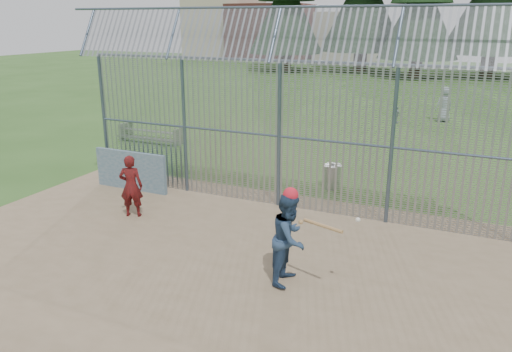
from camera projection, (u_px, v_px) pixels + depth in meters
The scene contains 12 objects.
ground at pixel (219, 256), 11.04m from camera, with size 120.00×120.00×0.00m, color #2D511E.
dirt_infield at pixel (207, 266), 10.60m from camera, with size 14.00×10.00×0.02m, color #756047.
dugout_wall at pixel (131, 171), 15.19m from camera, with size 2.50×0.12×1.20m, color #38566B.
batter at pixel (290, 238), 9.71m from camera, with size 0.90×0.70×1.84m, color navy.
onlooker at pixel (131, 186), 13.05m from camera, with size 0.61×0.40×1.66m, color maroon.
bg_kid_standing at pixel (444, 104), 25.40m from camera, with size 0.87×0.57×1.78m, color gray.
bg_kid_seated at pixel (397, 115), 25.22m from camera, with size 0.49×0.21×0.84m, color gray.
batting_gear at pixel (296, 200), 9.39m from camera, with size 1.50×0.46×0.64m.
trash_can at pixel (332, 176), 15.44m from camera, with size 0.56×0.56×0.82m.
bleacher at pixel (152, 132), 21.35m from camera, with size 3.00×0.95×0.72m.
backstop_fence at pixel (345, 129), 12.60m from camera, with size 20.09×0.81×5.30m.
distant_buildings at pixel (267, 31), 68.18m from camera, with size 26.50×10.50×8.00m.
Camera 1 is at (4.90, -8.76, 5.01)m, focal length 35.00 mm.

